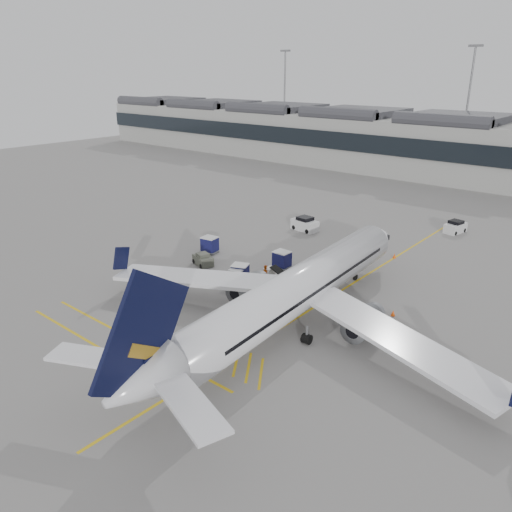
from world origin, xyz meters
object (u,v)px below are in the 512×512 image
Objects in this scene: airliner_main at (293,292)px; pushback_tug at (203,260)px; ramp_agent_a at (311,273)px; ramp_agent_b at (265,273)px; baggage_cart_a at (240,272)px; belt_loader at (276,277)px.

airliner_main is 16.96m from pushback_tug.
airliner_main reaches higher than pushback_tug.
airliner_main is 14.05× the size of pushback_tug.
airliner_main is at bearing -122.76° from ramp_agent_a.
ramp_agent_b is (-7.84, 5.96, -2.24)m from airliner_main.
baggage_cart_a is (-9.81, 4.29, -2.13)m from airliner_main.
airliner_main reaches higher than ramp_agent_a.
ramp_agent_a is (5.53, 4.88, -0.15)m from baggage_cart_a.
baggage_cart_a reaches higher than ramp_agent_a.
ramp_agent_b reaches higher than belt_loader.
airliner_main reaches higher than baggage_cart_a.
baggage_cart_a is at bearing -3.08° from ramp_agent_b.
belt_loader is at bearing 166.61° from ramp_agent_b.
belt_loader is at bearing 168.13° from ramp_agent_a.
baggage_cart_a is (-2.98, -2.25, 0.49)m from belt_loader.
baggage_cart_a is 1.23× the size of ramp_agent_b.
belt_loader is 1.23m from ramp_agent_b.
pushback_tug is at bearing -36.59° from ramp_agent_b.
ramp_agent_a is 0.95× the size of ramp_agent_b.
ramp_agent_a is at bearing 19.86° from baggage_cart_a.
airliner_main is 23.93× the size of ramp_agent_a.
belt_loader reaches higher than ramp_agent_a.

